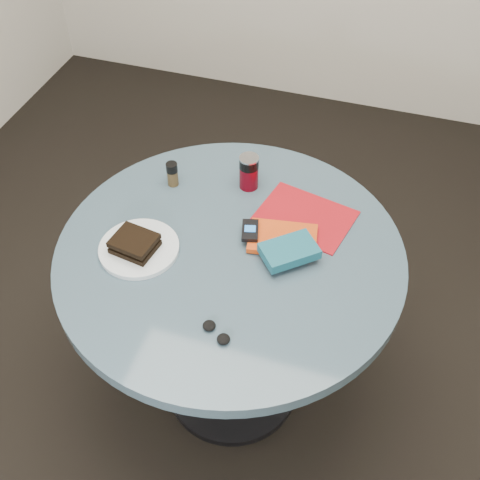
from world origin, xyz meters
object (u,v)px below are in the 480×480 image
(plate, at_px, (139,248))
(headphones, at_px, (216,332))
(soda_can, at_px, (249,172))
(pepper_grinder, at_px, (172,174))
(novel, at_px, (289,251))
(sandwich, at_px, (134,243))
(magazine, at_px, (305,217))
(red_book, at_px, (283,238))
(mp3_player, at_px, (250,230))
(table, at_px, (231,286))

(plate, height_order, headphones, headphones)
(soda_can, xyz_separation_m, headphones, (0.09, -0.57, -0.05))
(pepper_grinder, height_order, novel, pepper_grinder)
(soda_can, bearing_deg, pepper_grinder, -164.70)
(sandwich, bearing_deg, magazine, 33.67)
(plate, relative_size, pepper_grinder, 2.78)
(plate, bearing_deg, red_book, 22.27)
(headphones, bearing_deg, mp3_player, 93.00)
(sandwich, xyz_separation_m, red_book, (0.39, 0.17, -0.02))
(sandwich, distance_m, headphones, 0.37)
(plate, relative_size, mp3_player, 2.50)
(red_book, distance_m, headphones, 0.37)
(sandwich, xyz_separation_m, soda_can, (0.22, 0.37, 0.02))
(soda_can, relative_size, novel, 0.75)
(plate, relative_size, novel, 1.50)
(magazine, relative_size, red_book, 1.42)
(magazine, relative_size, novel, 1.81)
(soda_can, height_order, novel, soda_can)
(magazine, bearing_deg, plate, -134.14)
(novel, distance_m, headphones, 0.32)
(soda_can, height_order, red_book, soda_can)
(novel, bearing_deg, red_book, 78.07)
(soda_can, bearing_deg, novel, -53.27)
(pepper_grinder, bearing_deg, table, -39.70)
(plate, relative_size, red_book, 1.18)
(plate, xyz_separation_m, pepper_grinder, (-0.01, 0.30, 0.03))
(headphones, bearing_deg, table, 101.49)
(sandwich, distance_m, red_book, 0.42)
(soda_can, distance_m, red_book, 0.26)
(pepper_grinder, relative_size, red_book, 0.42)
(red_book, bearing_deg, headphones, -110.88)
(sandwich, bearing_deg, pepper_grinder, 91.62)
(red_book, bearing_deg, pepper_grinder, 151.51)
(plate, xyz_separation_m, magazine, (0.42, 0.27, -0.00))
(mp3_player, bearing_deg, headphones, -87.00)
(sandwich, relative_size, headphones, 1.40)
(headphones, bearing_deg, pepper_grinder, 122.39)
(table, relative_size, red_book, 5.16)
(sandwich, bearing_deg, red_book, 23.17)
(plate, relative_size, headphones, 2.44)
(table, bearing_deg, sandwich, -160.62)
(sandwich, height_order, headphones, sandwich)
(magazine, relative_size, mp3_player, 3.00)
(mp3_player, distance_m, headphones, 0.35)
(table, xyz_separation_m, magazine, (0.17, 0.19, 0.17))
(table, xyz_separation_m, pepper_grinder, (-0.26, 0.22, 0.21))
(plate, bearing_deg, table, 17.81)
(plate, height_order, pepper_grinder, pepper_grinder)
(mp3_player, bearing_deg, novel, -21.70)
(soda_can, distance_m, novel, 0.33)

